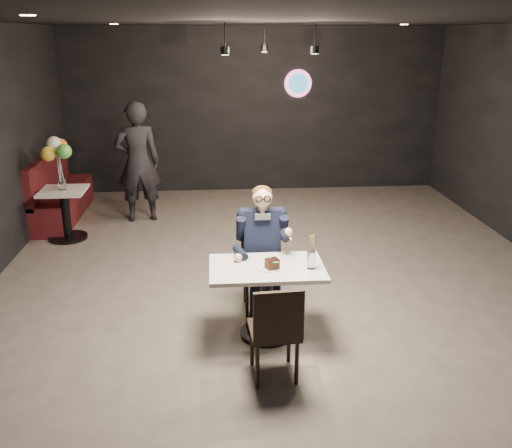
{
  "coord_description": "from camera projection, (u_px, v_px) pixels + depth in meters",
  "views": [
    {
      "loc": [
        -0.77,
        -5.67,
        2.86
      ],
      "look_at": [
        -0.35,
        -0.32,
        0.97
      ],
      "focal_mm": 38.0,
      "sensor_mm": 36.0,
      "label": 1
    }
  ],
  "objects": [
    {
      "name": "wall_sign",
      "position": [
        298.0,
        83.0,
        9.93
      ],
      "size": [
        0.5,
        0.06,
        0.5
      ],
      "primitive_type": null,
      "color": "pink",
      "rests_on": "floor"
    },
    {
      "name": "mint_leaf",
      "position": [
        275.0,
        262.0,
        5.06
      ],
      "size": [
        0.06,
        0.04,
        0.01
      ],
      "primitive_type": "ellipsoid",
      "color": "#31822A",
      "rests_on": "cake_slice"
    },
    {
      "name": "dessert_plate",
      "position": [
        268.0,
        268.0,
        5.15
      ],
      "size": [
        0.23,
        0.23,
        0.01
      ],
      "primitive_type": "cylinder",
      "color": "white",
      "rests_on": "main_table"
    },
    {
      "name": "main_table",
      "position": [
        267.0,
        301.0,
        5.32
      ],
      "size": [
        1.1,
        0.7,
        0.75
      ],
      "primitive_type": "cube",
      "color": "white",
      "rests_on": "floor"
    },
    {
      "name": "booth_bench",
      "position": [
        61.0,
        187.0,
        8.75
      ],
      "size": [
        0.52,
        2.08,
        1.04
      ],
      "primitive_type": "cube",
      "color": "#470F0F",
      "rests_on": "floor"
    },
    {
      "name": "wafer_cone",
      "position": [
        314.0,
        243.0,
        5.09
      ],
      "size": [
        0.09,
        0.09,
        0.14
      ],
      "primitive_type": "cone",
      "rotation": [
        0.0,
        0.0,
        0.26
      ],
      "color": "#C2814F",
      "rests_on": "sundae_glass"
    },
    {
      "name": "cake_slice",
      "position": [
        272.0,
        264.0,
        5.12
      ],
      "size": [
        0.14,
        0.13,
        0.08
      ],
      "primitive_type": "cube",
      "rotation": [
        0.0,
        0.0,
        0.35
      ],
      "color": "black",
      "rests_on": "dessert_plate"
    },
    {
      "name": "pendant_lights",
      "position": [
        269.0,
        32.0,
        7.26
      ],
      "size": [
        1.4,
        1.2,
        0.36
      ],
      "primitive_type": "cube",
      "color": "black",
      "rests_on": "floor"
    },
    {
      "name": "balloon_vase",
      "position": [
        62.0,
        184.0,
        7.73
      ],
      "size": [
        0.11,
        0.11,
        0.16
      ],
      "primitive_type": "cylinder",
      "color": "silver",
      "rests_on": "side_table"
    },
    {
      "name": "chair_near",
      "position": [
        274.0,
        328.0,
        4.67
      ],
      "size": [
        0.45,
        0.49,
        0.92
      ],
      "primitive_type": "cube",
      "rotation": [
        0.0,
        0.0,
        0.07
      ],
      "color": "black",
      "rests_on": "floor"
    },
    {
      "name": "side_table",
      "position": [
        66.0,
        213.0,
        7.88
      ],
      "size": [
        0.63,
        0.63,
        0.79
      ],
      "primitive_type": "cube",
      "color": "white",
      "rests_on": "floor"
    },
    {
      "name": "balloon_bunch",
      "position": [
        59.0,
        158.0,
        7.6
      ],
      "size": [
        0.38,
        0.38,
        0.63
      ],
      "primitive_type": "cube",
      "color": "yellow",
      "rests_on": "balloon_vase"
    },
    {
      "name": "chair_far",
      "position": [
        262.0,
        270.0,
        5.81
      ],
      "size": [
        0.42,
        0.46,
        0.92
      ],
      "primitive_type": "cube",
      "color": "black",
      "rests_on": "floor"
    },
    {
      "name": "passerby",
      "position": [
        138.0,
        162.0,
        8.52
      ],
      "size": [
        0.76,
        0.57,
        1.9
      ],
      "primitive_type": "imported",
      "rotation": [
        0.0,
        0.0,
        3.32
      ],
      "color": "black",
      "rests_on": "floor"
    },
    {
      "name": "sundae_glass",
      "position": [
        311.0,
        260.0,
        5.12
      ],
      "size": [
        0.08,
        0.08,
        0.17
      ],
      "primitive_type": "cylinder",
      "color": "silver",
      "rests_on": "main_table"
    },
    {
      "name": "seated_man",
      "position": [
        262.0,
        248.0,
        5.72
      ],
      "size": [
        0.6,
        0.8,
        1.44
      ],
      "primitive_type": "cube",
      "color": "black",
      "rests_on": "floor"
    },
    {
      "name": "floor",
      "position": [
        284.0,
        292.0,
        6.34
      ],
      "size": [
        9.0,
        9.0,
        0.0
      ],
      "primitive_type": "plane",
      "color": "slate",
      "rests_on": "ground"
    }
  ]
}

